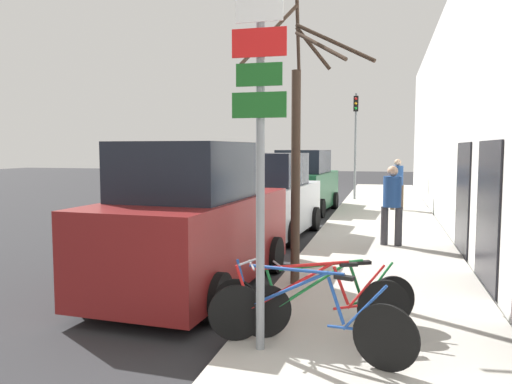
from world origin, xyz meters
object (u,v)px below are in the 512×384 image
signpost (260,142)px  bicycle_1 (311,305)px  bicycle_0 (305,316)px  pedestrian_near (392,200)px  bicycle_2 (331,301)px  parked_car_0 (194,223)px  street_tree (298,147)px  parked_car_2 (305,184)px  traffic_light (356,132)px  pedestrian_far (397,180)px  parked_car_1 (272,199)px

signpost → bicycle_1: bearing=45.7°
bicycle_0 → pedestrian_near: bearing=9.1°
signpost → pedestrian_near: 6.64m
bicycle_2 → signpost: bearing=108.1°
signpost → parked_car_0: bearing=124.9°
street_tree → bicycle_2: bearing=-69.2°
bicycle_0 → parked_car_0: size_ratio=0.50×
signpost → parked_car_0: signpost is taller
parked_car_2 → street_tree: street_tree is taller
traffic_light → bicycle_2: bearing=-87.5°
pedestrian_far → parked_car_2: bearing=169.7°
bicycle_1 → pedestrian_far: bearing=-27.0°
bicycle_2 → pedestrian_near: pedestrian_near is taller
pedestrian_far → street_tree: 10.75m
bicycle_1 → parked_car_2: bearing=-12.2°
parked_car_2 → street_tree: (1.52, -10.17, 1.30)m
parked_car_0 → parked_car_1: parked_car_0 is taller
bicycle_0 → street_tree: size_ratio=0.51×
pedestrian_near → traffic_light: 10.51m
signpost → bicycle_0: size_ratio=1.67×
parked_car_2 → traffic_light: (1.57, 3.76, 2.00)m
bicycle_2 → parked_car_0: bearing=24.9°
parked_car_1 → traffic_light: size_ratio=0.94×
pedestrian_far → traffic_light: traffic_light is taller
signpost → parked_car_1: signpost is taller
bicycle_1 → pedestrian_near: pedestrian_near is taller
parked_car_1 → pedestrian_near: 3.26m
parked_car_1 → pedestrian_far: parked_car_1 is taller
bicycle_0 → parked_car_1: parked_car_1 is taller
bicycle_2 → pedestrian_far: 12.57m
parked_car_2 → traffic_light: bearing=71.3°
street_tree → traffic_light: 13.95m
parked_car_1 → street_tree: (1.54, -4.89, 1.33)m
pedestrian_far → bicycle_1: bearing=-112.1°
bicycle_0 → parked_car_2: 12.98m
signpost → parked_car_1: size_ratio=0.91×
pedestrian_near → street_tree: bearing=-106.0°
bicycle_0 → parked_car_0: bearing=60.0°
parked_car_0 → pedestrian_far: 11.29m
bicycle_2 → pedestrian_near: 5.74m
bicycle_0 → traffic_light: 16.76m
signpost → bicycle_0: 1.89m
pedestrian_far → traffic_light: size_ratio=0.40×
bicycle_2 → parked_car_0: parked_car_0 is taller
signpost → pedestrian_far: bearing=82.9°
parked_car_1 → bicycle_2: bearing=-67.6°
pedestrian_near → parked_car_0: bearing=-122.9°
bicycle_0 → parked_car_2: size_ratio=0.52×
signpost → pedestrian_far: size_ratio=2.14×
signpost → parked_car_2: 13.04m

